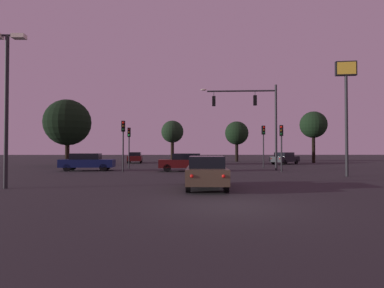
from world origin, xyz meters
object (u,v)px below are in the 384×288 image
at_px(traffic_light_median, 129,139).
at_px(car_nearside_lane, 206,172).
at_px(store_sign_illuminated, 346,93).
at_px(car_crossing_right, 87,162).
at_px(car_crossing_left, 185,162).
at_px(tree_center_horizon, 237,133).
at_px(traffic_light_corner_right, 123,136).
at_px(parking_lot_lamp_post, 7,89).
at_px(car_parked_lot, 285,158).
at_px(tree_behind_sign, 313,125).
at_px(car_far_lane, 135,157).
at_px(tree_right_cluster, 67,123).
at_px(traffic_light_corner_left, 281,139).
at_px(tree_left_far, 172,132).
at_px(traffic_signal_mast_arm, 255,112).
at_px(traffic_light_far_side, 263,138).

relative_size(traffic_light_median, car_nearside_lane, 0.90).
bearing_deg(store_sign_illuminated, car_crossing_right, 162.72).
bearing_deg(car_crossing_left, traffic_light_median, 146.60).
bearing_deg(tree_center_horizon, traffic_light_corner_right, -120.63).
height_order(car_nearside_lane, parking_lot_lamp_post, parking_lot_lamp_post).
relative_size(traffic_light_corner_right, car_parked_lot, 0.96).
height_order(car_crossing_right, tree_behind_sign, tree_behind_sign).
relative_size(car_nearside_lane, car_far_lane, 0.93).
bearing_deg(tree_right_cluster, car_parked_lot, 5.90).
relative_size(traffic_light_corner_left, parking_lot_lamp_post, 0.53).
bearing_deg(parking_lot_lamp_post, tree_center_horizon, 63.64).
bearing_deg(car_far_lane, tree_behind_sign, -0.64).
bearing_deg(parking_lot_lamp_post, tree_left_far, 79.18).
distance_m(traffic_signal_mast_arm, car_crossing_right, 15.48).
xyz_separation_m(traffic_light_median, car_parked_lot, (18.19, 9.11, -2.04)).
distance_m(car_crossing_right, tree_left_far, 22.18).
distance_m(car_nearside_lane, car_far_lane, 29.98).
height_order(store_sign_illuminated, tree_right_cluster, store_sign_illuminated).
bearing_deg(tree_right_cluster, traffic_light_median, -37.13).
xyz_separation_m(traffic_signal_mast_arm, traffic_light_far_side, (1.68, 3.63, -2.22)).
bearing_deg(traffic_light_far_side, traffic_light_corner_left, -90.03).
xyz_separation_m(traffic_light_median, car_crossing_left, (5.41, -3.57, -2.04)).
bearing_deg(car_crossing_left, car_parked_lot, 44.80).
height_order(store_sign_illuminated, tree_center_horizon, store_sign_illuminated).
distance_m(traffic_signal_mast_arm, car_nearside_lane, 14.50).
distance_m(traffic_signal_mast_arm, car_parked_lot, 14.10).
relative_size(traffic_light_median, tree_behind_sign, 0.55).
xyz_separation_m(traffic_signal_mast_arm, car_parked_lot, (6.48, 11.70, -4.47)).
relative_size(parking_lot_lamp_post, store_sign_illuminated, 0.92).
distance_m(car_parked_lot, parking_lot_lamp_post, 32.44).
relative_size(car_crossing_left, car_parked_lot, 1.00).
bearing_deg(car_nearside_lane, traffic_light_median, 112.92).
bearing_deg(car_parked_lot, tree_left_far, 149.09).
relative_size(traffic_light_corner_left, traffic_light_median, 0.97).
distance_m(car_crossing_right, tree_right_cluster, 11.48).
bearing_deg(car_crossing_right, store_sign_illuminated, -17.28).
bearing_deg(traffic_signal_mast_arm, traffic_light_far_side, 65.11).
bearing_deg(store_sign_illuminated, tree_right_cluster, 148.40).
distance_m(car_crossing_right, store_sign_illuminated, 21.19).
xyz_separation_m(car_parked_lot, store_sign_illuminated, (-1.62, -18.12, 4.94)).
bearing_deg(car_nearside_lane, car_crossing_right, 127.58).
distance_m(traffic_light_far_side, car_crossing_right, 17.11).
relative_size(traffic_light_corner_right, tree_right_cluster, 0.55).
bearing_deg(car_crossing_right, traffic_light_corner_right, -22.43).
distance_m(traffic_signal_mast_arm, car_far_lane, 21.38).
xyz_separation_m(car_crossing_left, car_crossing_right, (-8.52, 0.68, -0.00)).
bearing_deg(traffic_light_median, car_parked_lot, 26.61).
xyz_separation_m(traffic_light_corner_left, store_sign_illuminated, (3.18, -4.22, 2.98)).
bearing_deg(tree_behind_sign, traffic_light_corner_left, -119.66).
distance_m(car_crossing_left, car_parked_lot, 18.00).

